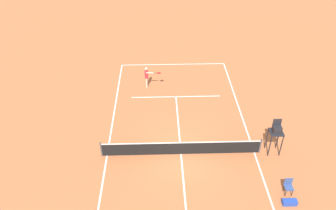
# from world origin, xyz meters

# --- Properties ---
(ground_plane) EXTENTS (60.00, 60.00, 0.00)m
(ground_plane) POSITION_xyz_m (0.00, 0.00, 0.00)
(ground_plane) COLOR #C66B3D
(court_lines) EXTENTS (9.25, 23.12, 0.01)m
(court_lines) POSITION_xyz_m (0.00, 0.00, 0.00)
(court_lines) COLOR white
(court_lines) RESTS_ON ground
(tennis_net) EXTENTS (9.85, 0.10, 1.07)m
(tennis_net) POSITION_xyz_m (0.00, 0.00, 0.50)
(tennis_net) COLOR #4C4C51
(tennis_net) RESTS_ON ground
(player_serving) EXTENTS (1.29, 0.63, 1.79)m
(player_serving) POSITION_xyz_m (2.22, -7.81, 1.07)
(player_serving) COLOR beige
(player_serving) RESTS_ON ground
(tennis_ball) EXTENTS (0.07, 0.07, 0.07)m
(tennis_ball) POSITION_xyz_m (0.76, -5.83, 0.03)
(tennis_ball) COLOR #CCE033
(tennis_ball) RESTS_ON ground
(umpire_chair) EXTENTS (0.80, 0.80, 2.41)m
(umpire_chair) POSITION_xyz_m (-5.68, -0.06, 1.61)
(umpire_chair) COLOR #232328
(umpire_chair) RESTS_ON ground
(courtside_chair_near) EXTENTS (0.44, 0.46, 0.95)m
(courtside_chair_near) POSITION_xyz_m (-5.60, 3.18, 0.53)
(courtside_chair_near) COLOR #262626
(courtside_chair_near) RESTS_ON ground
(equipment_bag) EXTENTS (0.76, 0.32, 0.30)m
(equipment_bag) POSITION_xyz_m (-5.48, 3.97, 0.15)
(equipment_bag) COLOR #2647B7
(equipment_bag) RESTS_ON ground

